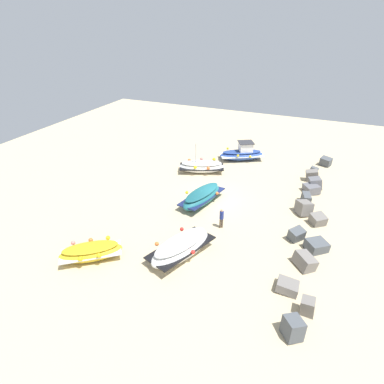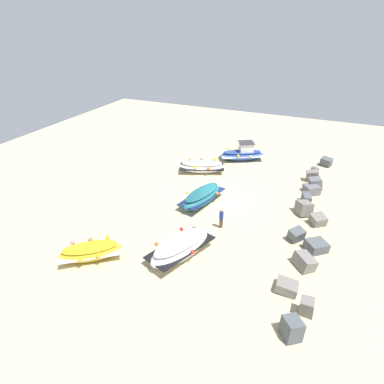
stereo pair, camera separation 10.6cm
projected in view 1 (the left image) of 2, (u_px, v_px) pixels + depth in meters
ground_plane at (214, 199)px, 27.53m from camera, size 59.45×59.45×0.00m
fishing_boat_0 at (202, 197)px, 26.68m from camera, size 5.12×2.97×1.33m
fishing_boat_1 at (181, 247)px, 20.74m from camera, size 5.36×3.76×1.41m
fishing_boat_2 at (242, 154)px, 34.90m from camera, size 4.18×5.33×2.15m
fishing_boat_3 at (91, 252)px, 20.55m from camera, size 3.80×4.25×1.10m
fishing_boat_4 at (202, 167)px, 32.12m from camera, size 3.36×5.01×3.20m
person_walking at (222, 217)px, 23.38m from camera, size 0.32×0.32×1.68m
breakwater_rocks at (310, 214)px, 24.71m from camera, size 24.08×3.00×1.37m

